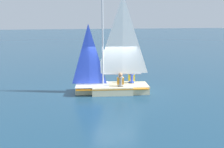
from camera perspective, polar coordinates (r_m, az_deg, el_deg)
name	(u,v)px	position (r m, az deg, el deg)	size (l,w,h in m)	color
ground_plane	(112,92)	(11.97, 0.00, -4.81)	(260.00, 260.00, 0.00)	navy
sailboat_main	(113,79)	(11.76, 0.18, -1.22)	(4.07, 2.28, 5.22)	beige
sailor_helm	(120,83)	(11.55, 2.20, -2.29)	(0.39, 0.36, 1.16)	black
sailor_crew	(131,79)	(12.24, 5.09, -1.38)	(0.39, 0.36, 1.16)	black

